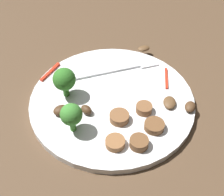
# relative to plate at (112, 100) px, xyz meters

# --- Properties ---
(ground_plane) EXTENTS (1.40, 1.40, 0.00)m
(ground_plane) POSITION_rel_plate_xyz_m (0.00, 0.00, -0.01)
(ground_plane) COLOR #4C3826
(plate) EXTENTS (0.28, 0.28, 0.01)m
(plate) POSITION_rel_plate_xyz_m (0.00, 0.00, 0.00)
(plate) COLOR white
(plate) RESTS_ON ground_plane
(fork) EXTENTS (0.18, 0.03, 0.00)m
(fork) POSITION_rel_plate_xyz_m (0.04, 0.06, 0.01)
(fork) COLOR silver
(fork) RESTS_ON plate
(broccoli_floret_0) EXTENTS (0.04, 0.04, 0.05)m
(broccoli_floret_0) POSITION_rel_plate_xyz_m (-0.07, 0.04, 0.04)
(broccoli_floret_0) COLOR #347525
(broccoli_floret_0) RESTS_ON plate
(broccoli_floret_1) EXTENTS (0.03, 0.03, 0.05)m
(broccoli_floret_1) POSITION_rel_plate_xyz_m (-0.08, -0.04, 0.04)
(broccoli_floret_1) COLOR #408630
(broccoli_floret_1) RESTS_ON plate
(sausage_slice_0) EXTENTS (0.04, 0.04, 0.01)m
(sausage_slice_0) POSITION_rel_plate_xyz_m (-0.01, -0.05, 0.01)
(sausage_slice_0) COLOR brown
(sausage_slice_0) RESTS_ON plate
(sausage_slice_1) EXTENTS (0.04, 0.04, 0.01)m
(sausage_slice_1) POSITION_rel_plate_xyz_m (-0.03, -0.09, 0.01)
(sausage_slice_1) COLOR brown
(sausage_slice_1) RESTS_ON plate
(sausage_slice_2) EXTENTS (0.04, 0.04, 0.01)m
(sausage_slice_2) POSITION_rel_plate_xyz_m (0.00, -0.10, 0.01)
(sausage_slice_2) COLOR brown
(sausage_slice_2) RESTS_ON plate
(sausage_slice_3) EXTENTS (0.04, 0.04, 0.01)m
(sausage_slice_3) POSITION_rel_plate_xyz_m (0.04, -0.08, 0.01)
(sausage_slice_3) COLOR brown
(sausage_slice_3) RESTS_ON plate
(sausage_slice_4) EXTENTS (0.04, 0.04, 0.01)m
(sausage_slice_4) POSITION_rel_plate_xyz_m (0.04, -0.05, 0.01)
(sausage_slice_4) COLOR brown
(sausage_slice_4) RESTS_ON plate
(mushroom_0) EXTENTS (0.02, 0.02, 0.01)m
(mushroom_0) POSITION_rel_plate_xyz_m (-0.05, -0.02, 0.01)
(mushroom_0) COLOR #422B19
(mushroom_0) RESTS_ON plate
(mushroom_1) EXTENTS (0.02, 0.02, 0.01)m
(mushroom_1) POSITION_rel_plate_xyz_m (0.11, 0.10, 0.01)
(mushroom_1) COLOR brown
(mushroom_1) RESTS_ON plate
(mushroom_2) EXTENTS (0.03, 0.03, 0.01)m
(mushroom_2) POSITION_rel_plate_xyz_m (0.11, -0.07, 0.01)
(mushroom_2) COLOR #4C331E
(mushroom_2) RESTS_ON plate
(mushroom_3) EXTENTS (0.03, 0.04, 0.01)m
(mushroom_3) POSITION_rel_plate_xyz_m (0.08, -0.05, 0.01)
(mushroom_3) COLOR brown
(mushroom_3) RESTS_ON plate
(mushroom_4) EXTENTS (0.03, 0.02, 0.01)m
(mushroom_4) POSITION_rel_plate_xyz_m (-0.09, 0.00, 0.01)
(mushroom_4) COLOR #422B19
(mushroom_4) RESTS_ON plate
(pepper_strip_0) EXTENTS (0.03, 0.05, 0.00)m
(pepper_strip_0) POSITION_rel_plate_xyz_m (0.11, 0.01, 0.01)
(pepper_strip_0) COLOR red
(pepper_strip_0) RESTS_ON plate
(pepper_strip_1) EXTENTS (0.05, 0.04, 0.00)m
(pepper_strip_1) POSITION_rel_plate_xyz_m (-0.08, 0.10, 0.01)
(pepper_strip_1) COLOR red
(pepper_strip_1) RESTS_ON plate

